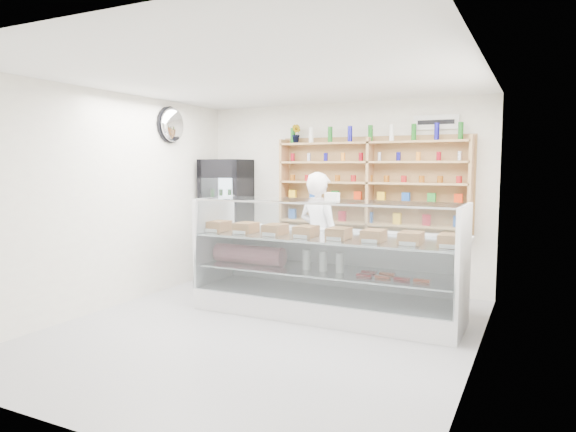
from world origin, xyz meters
The scene contains 8 objects.
room centered at (0.00, 0.00, 1.40)m, with size 5.00×5.00×5.00m.
display_counter centered at (0.41, 0.88, 0.38)m, with size 3.29×0.98×1.43m.
shop_worker centered at (0.03, 1.56, 0.88)m, with size 0.64×0.42×1.76m, color white.
drinks_cooler centered at (-1.85, 2.13, 0.98)m, with size 0.77×0.75×1.95m.
wall_shelving centered at (0.50, 2.34, 1.59)m, with size 2.84×0.28×1.33m.
potted_plant centered at (-0.69, 2.34, 2.34)m, with size 0.16×0.13×0.29m, color #1E6626.
security_mirror centered at (-2.17, 1.20, 2.45)m, with size 0.15×0.50×0.50m, color silver.
wall_sign centered at (1.40, 2.47, 2.45)m, with size 0.62×0.03×0.20m, color white.
Camera 1 is at (2.76, -4.90, 1.85)m, focal length 32.00 mm.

